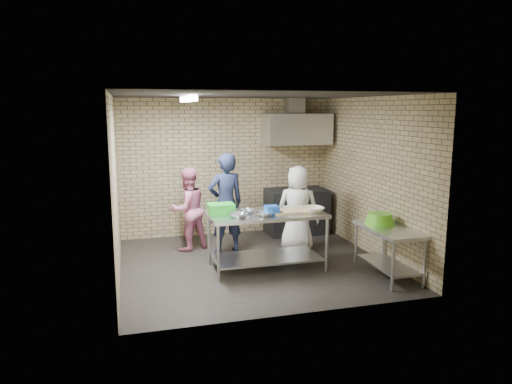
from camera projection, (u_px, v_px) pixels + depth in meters
The scene contains 26 objects.
floor at pixel (253, 263), 7.71m from camera, with size 4.20×4.20×0.00m, color black.
ceiling at pixel (253, 95), 7.24m from camera, with size 4.20×4.20×0.00m, color black.
back_wall at pixel (227, 167), 9.37m from camera, with size 4.20×0.06×2.70m, color #92805B.
front_wall at pixel (297, 207), 5.57m from camera, with size 4.20×0.06×2.70m, color #92805B.
left_wall at pixel (116, 188), 6.92m from camera, with size 0.06×4.00×2.70m, color #92805B.
right_wall at pixel (372, 177), 8.02m from camera, with size 0.06×4.00×2.70m, color #92805B.
prep_table at pixel (267, 241), 7.41m from camera, with size 1.80×0.90×0.90m, color #B4B7BB.
side_counter at pixel (388, 252), 7.07m from camera, with size 0.60×1.20×0.75m, color silver.
stove at pixel (296, 211), 9.55m from camera, with size 1.20×0.70×0.90m, color black.
range_hood at pixel (297, 129), 9.31m from camera, with size 1.30×0.60×0.60m, color silver.
hood_duct at pixel (294, 106), 9.37m from camera, with size 0.35×0.30×0.30m, color #A5A8AD.
wall_shelf at pixel (307, 137), 9.60m from camera, with size 0.80×0.20×0.04m, color #3F2B19.
fluorescent_fixture at pixel (188, 99), 6.98m from camera, with size 0.10×1.25×0.08m, color white.
green_crate at pixel (221, 209), 7.25m from camera, with size 0.40×0.30×0.16m, color green.
blue_tub at pixel (272, 210), 7.24m from camera, with size 0.20×0.20×0.13m, color #174BB1.
cutting_board at pixel (288, 211), 7.40m from camera, with size 0.55×0.42×0.03m, color tan.
mixing_bowl_a at pixel (238, 215), 7.01m from camera, with size 0.28×0.28×0.07m, color silver.
mixing_bowl_b at pixel (247, 211), 7.30m from camera, with size 0.21×0.21×0.07m, color silver.
mixing_bowl_c at pixel (265, 214), 7.09m from camera, with size 0.26×0.26×0.06m, color silver.
ceramic_bowl at pixel (312, 210), 7.37m from camera, with size 0.34×0.34×0.08m, color beige.
green_basin at pixel (380, 219), 7.22m from camera, with size 0.46×0.46×0.17m, color #59C626, non-canonical shape.
bottle_red at pixel (296, 132), 9.51m from camera, with size 0.07×0.07×0.18m, color #B22619.
bottle_green at pixel (314, 133), 9.62m from camera, with size 0.06×0.06×0.15m, color green.
man_navy at pixel (226, 203), 8.17m from camera, with size 0.64×0.42×1.76m, color black.
woman_pink at pixel (188, 209), 8.36m from camera, with size 0.72×0.56×1.48m, color #CA6B8E.
woman_white at pixel (298, 208), 8.31m from camera, with size 0.74×0.48×1.52m, color white.
Camera 1 is at (-1.92, -7.13, 2.50)m, focal length 33.07 mm.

